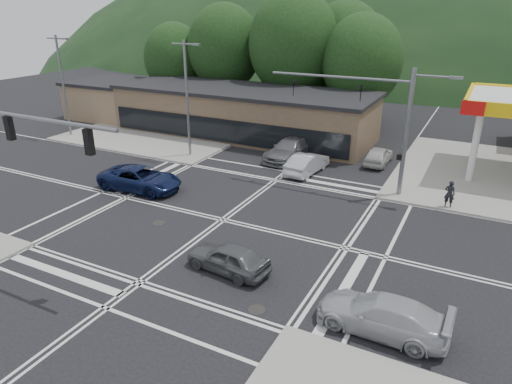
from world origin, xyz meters
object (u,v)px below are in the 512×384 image
at_px(car_grey_center, 228,258).
at_px(pedestrian, 450,194).
at_px(car_silver_east, 382,315).
at_px(car_blue_west, 140,179).
at_px(car_queue_a, 307,163).
at_px(car_queue_b, 378,155).
at_px(car_northbound, 290,149).

height_order(car_grey_center, pedestrian, pedestrian).
bearing_deg(car_silver_east, car_grey_center, -96.43).
xyz_separation_m(car_blue_west, pedestrian, (18.45, 5.99, 0.20)).
distance_m(car_blue_west, car_silver_east, 18.79).
xyz_separation_m(car_blue_west, car_queue_a, (8.61, 8.09, -0.04)).
bearing_deg(car_queue_a, pedestrian, 174.05).
height_order(car_blue_west, car_grey_center, car_blue_west).
xyz_separation_m(car_blue_west, car_silver_east, (17.44, -7.01, -0.06)).
bearing_deg(car_queue_b, car_blue_west, 44.63).
height_order(car_silver_east, car_northbound, car_northbound).
height_order(car_silver_east, car_queue_a, car_queue_a).
height_order(car_blue_west, car_queue_a, car_blue_west).
bearing_deg(car_silver_east, car_queue_b, -164.96).
relative_size(car_blue_west, car_northbound, 0.98).
bearing_deg(car_queue_a, car_grey_center, 102.72).
distance_m(car_silver_east, car_queue_b, 20.06).
distance_m(car_northbound, pedestrian, 12.99).
xyz_separation_m(car_queue_b, car_northbound, (-6.49, -2.04, 0.14)).
distance_m(car_blue_west, car_queue_b, 17.84).
xyz_separation_m(car_silver_east, pedestrian, (1.01, 13.00, 0.26)).
height_order(car_blue_west, pedestrian, pedestrian).
bearing_deg(car_grey_center, car_queue_b, 178.30).
height_order(car_grey_center, car_queue_b, same).
relative_size(car_silver_east, car_queue_a, 1.09).
bearing_deg(car_queue_b, car_northbound, 17.66).
height_order(car_northbound, pedestrian, pedestrian).
relative_size(car_grey_center, car_silver_east, 0.82).
bearing_deg(car_blue_west, car_grey_center, -124.58).
bearing_deg(car_blue_west, pedestrian, -76.22).
distance_m(car_silver_east, pedestrian, 13.04).
relative_size(car_blue_west, pedestrian, 3.39).
relative_size(car_silver_east, pedestrian, 2.97).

